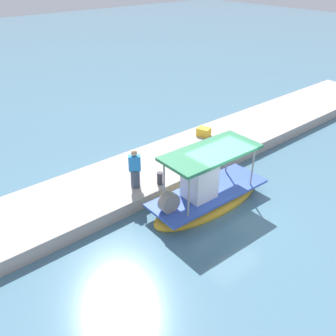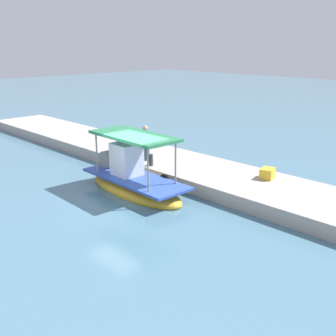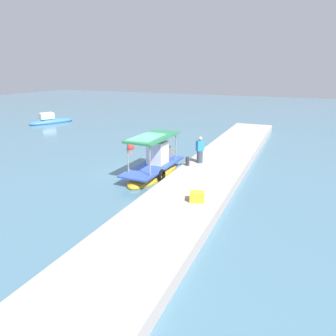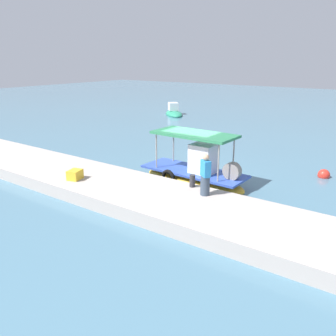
{
  "view_description": "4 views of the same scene",
  "coord_description": "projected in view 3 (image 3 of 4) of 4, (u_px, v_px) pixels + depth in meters",
  "views": [
    {
      "loc": [
        9.68,
        7.72,
        8.83
      ],
      "look_at": [
        0.8,
        -2.71,
        1.05
      ],
      "focal_mm": 40.0,
      "sensor_mm": 36.0,
      "label": 1
    },
    {
      "loc": [
        -12.54,
        9.76,
        6.0
      ],
      "look_at": [
        -0.16,
        -2.22,
        0.85
      ],
      "focal_mm": 44.94,
      "sensor_mm": 36.0,
      "label": 2
    },
    {
      "loc": [
        -15.43,
        -8.66,
        6.24
      ],
      "look_at": [
        -0.13,
        -1.93,
        0.76
      ],
      "focal_mm": 32.53,
      "sensor_mm": 36.0,
      "label": 3
    },
    {
      "loc": [
        8.69,
        -14.61,
        5.79
      ],
      "look_at": [
        0.21,
        -2.72,
        1.23
      ],
      "focal_mm": 37.8,
      "sensor_mm": 36.0,
      "label": 4
    }
  ],
  "objects": [
    {
      "name": "cargo_crate",
      "position": [
        197.0,
        197.0,
        13.6
      ],
      "size": [
        0.66,
        0.75,
        0.43
      ],
      "primitive_type": "cube",
      "rotation": [
        0.0,
        0.0,
        1.85
      ],
      "color": "gold",
      "rests_on": "dock_quay"
    },
    {
      "name": "mooring_bollard",
      "position": [
        187.0,
        161.0,
        18.62
      ],
      "size": [
        0.24,
        0.24,
        0.53
      ],
      "primitive_type": "cylinder",
      "color": "#2D2D33",
      "rests_on": "dock_quay"
    },
    {
      "name": "ground_plane",
      "position": [
        140.0,
        175.0,
        18.67
      ],
      "size": [
        120.0,
        120.0,
        0.0
      ],
      "primitive_type": "plane",
      "color": "slate"
    },
    {
      "name": "main_fishing_boat",
      "position": [
        155.0,
        168.0,
        18.6
      ],
      "size": [
        5.4,
        2.03,
        2.81
      ],
      "color": "gold",
      "rests_on": "ground_plane"
    },
    {
      "name": "moored_boat_near",
      "position": [
        51.0,
        121.0,
        36.5
      ],
      "size": [
        5.54,
        3.64,
        1.52
      ],
      "color": "#3B78B7",
      "rests_on": "ground_plane"
    },
    {
      "name": "dock_quay",
      "position": [
        204.0,
        180.0,
        17.03
      ],
      "size": [
        36.0,
        3.69,
        0.56
      ],
      "primitive_type": "cube",
      "color": "#B2A69E",
      "rests_on": "ground_plane"
    },
    {
      "name": "fisherman_near_bollard",
      "position": [
        200.0,
        151.0,
        19.05
      ],
      "size": [
        0.54,
        0.52,
        1.68
      ],
      "color": "#3B495A",
      "rests_on": "dock_quay"
    },
    {
      "name": "marker_buoy",
      "position": [
        130.0,
        148.0,
        24.67
      ],
      "size": [
        0.6,
        0.6,
        0.6
      ],
      "color": "red",
      "rests_on": "ground_plane"
    }
  ]
}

